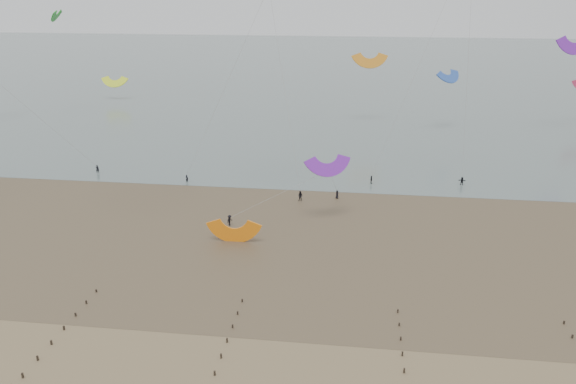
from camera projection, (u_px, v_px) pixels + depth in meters
The scene contains 6 objects.
ground at pixel (178, 364), 55.15m from camera, with size 500.00×500.00×0.00m, color brown.
sea_and_shore at pixel (220, 222), 87.56m from camera, with size 500.00×665.00×0.03m.
kitesurfer_lead at pixel (187, 179), 104.65m from camera, with size 0.54×0.36×1.49m, color black.
kitesurfers at pixel (367, 195), 96.22m from camera, with size 111.84×24.27×1.76m.
grounded_kite at pixel (234, 242), 81.10m from camera, with size 6.65×3.49×5.07m, color orange, non-canonical shape.
kites_airborne at pixel (249, 50), 126.20m from camera, with size 238.79×105.77×42.92m.
Camera 1 is at (16.43, -43.89, 35.36)m, focal length 35.00 mm.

